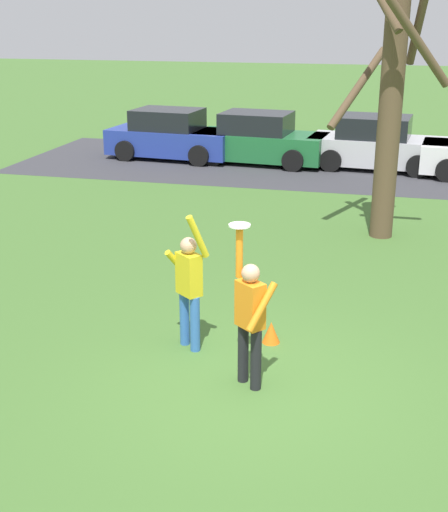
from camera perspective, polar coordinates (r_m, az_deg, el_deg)
ground_plane at (r=9.10m, az=2.63°, el=-10.66°), size 120.00×120.00×0.00m
person_catcher at (r=8.71m, az=2.15°, el=-4.83°), size 0.57×0.55×2.08m
person_defender at (r=9.71m, az=-2.87°, el=-2.25°), size 0.65×0.64×2.05m
frisbee_disc at (r=8.49m, az=1.28°, el=2.53°), size 0.27×0.27×0.02m
parked_car_blue at (r=23.16m, az=-4.33°, el=9.75°), size 4.24×2.31×1.59m
parked_car_green at (r=22.38m, az=2.93°, el=9.45°), size 4.24×2.31×1.59m
parked_car_silver at (r=22.03m, az=12.39°, el=8.87°), size 4.24×2.31×1.59m
parking_strip at (r=22.00m, az=7.70°, el=7.21°), size 18.82×6.40×0.01m
bare_tree_tall at (r=14.79m, az=13.42°, el=11.55°), size 2.39×2.39×5.39m
field_cone_orange at (r=10.18m, az=3.87°, el=-6.24°), size 0.26×0.26×0.32m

